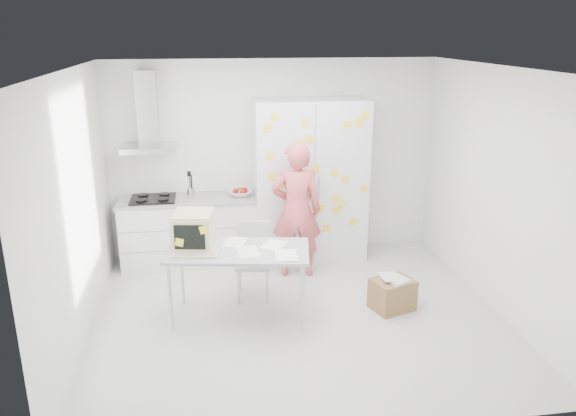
{
  "coord_description": "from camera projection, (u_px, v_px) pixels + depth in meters",
  "views": [
    {
      "loc": [
        -0.94,
        -5.57,
        3.08
      ],
      "look_at": [
        -0.0,
        0.66,
        1.05
      ],
      "focal_mm": 35.0,
      "sensor_mm": 36.0,
      "label": 1
    }
  ],
  "objects": [
    {
      "name": "floor",
      "position": [
        297.0,
        315.0,
        6.32
      ],
      "size": [
        4.5,
        4.0,
        0.02
      ],
      "primitive_type": "cube",
      "color": "silver",
      "rests_on": "ground"
    },
    {
      "name": "cardboard_box",
      "position": [
        392.0,
        294.0,
        6.4
      ],
      "size": [
        0.54,
        0.48,
        0.39
      ],
      "rotation": [
        0.0,
        0.0,
        0.32
      ],
      "color": "olive",
      "rests_on": "ground"
    },
    {
      "name": "walls",
      "position": [
        287.0,
        182.0,
        6.58
      ],
      "size": [
        4.52,
        4.01,
        2.7
      ],
      "color": "white",
      "rests_on": "ground"
    },
    {
      "name": "ceiling",
      "position": [
        298.0,
        69.0,
        5.49
      ],
      "size": [
        4.5,
        4.0,
        0.02
      ],
      "primitive_type": "cube",
      "color": "white",
      "rests_on": "walls"
    },
    {
      "name": "person",
      "position": [
        296.0,
        210.0,
        7.11
      ],
      "size": [
        0.68,
        0.49,
        1.75
      ],
      "primitive_type": "imported",
      "rotation": [
        0.0,
        0.0,
        3.03
      ],
      "color": "#D8545B",
      "rests_on": "ground"
    },
    {
      "name": "tall_cabinet",
      "position": [
        310.0,
        181.0,
        7.62
      ],
      "size": [
        1.5,
        0.68,
        2.2
      ],
      "color": "silver",
      "rests_on": "ground"
    },
    {
      "name": "chair",
      "position": [
        253.0,
        255.0,
        6.64
      ],
      "size": [
        0.46,
        0.46,
        0.9
      ],
      "rotation": [
        0.0,
        0.0,
        -0.13
      ],
      "color": "silver",
      "rests_on": "ground"
    },
    {
      "name": "desk",
      "position": [
        210.0,
        239.0,
        6.03
      ],
      "size": [
        1.61,
        0.99,
        1.2
      ],
      "rotation": [
        0.0,
        0.0,
        -0.17
      ],
      "color": "#ADB0B8",
      "rests_on": "ground"
    },
    {
      "name": "range_hood",
      "position": [
        148.0,
        119.0,
        7.21
      ],
      "size": [
        0.7,
        0.48,
        1.01
      ],
      "color": "silver",
      "rests_on": "walls"
    },
    {
      "name": "counter_run",
      "position": [
        190.0,
        230.0,
        7.6
      ],
      "size": [
        1.84,
        0.63,
        1.28
      ],
      "color": "white",
      "rests_on": "ground"
    }
  ]
}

